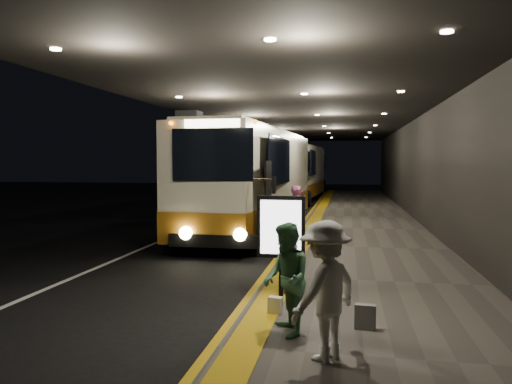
% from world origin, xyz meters
% --- Properties ---
extents(ground, '(90.00, 90.00, 0.00)m').
position_xyz_m(ground, '(0.00, 0.00, 0.00)').
color(ground, black).
extents(lane_line_white, '(0.12, 50.00, 0.01)m').
position_xyz_m(lane_line_white, '(-1.80, 5.00, 0.01)').
color(lane_line_white, silver).
rests_on(lane_line_white, ground).
extents(kerb_stripe_yellow, '(0.18, 50.00, 0.01)m').
position_xyz_m(kerb_stripe_yellow, '(2.35, 5.00, 0.01)').
color(kerb_stripe_yellow, gold).
rests_on(kerb_stripe_yellow, ground).
extents(sidewalk, '(4.50, 50.00, 0.15)m').
position_xyz_m(sidewalk, '(4.75, 5.00, 0.07)').
color(sidewalk, '#514C44').
rests_on(sidewalk, ground).
extents(tactile_strip, '(0.50, 50.00, 0.01)m').
position_xyz_m(tactile_strip, '(2.85, 5.00, 0.16)').
color(tactile_strip, gold).
rests_on(tactile_strip, sidewalk).
extents(terminal_wall, '(0.10, 50.00, 6.00)m').
position_xyz_m(terminal_wall, '(7.00, 5.00, 3.00)').
color(terminal_wall, black).
rests_on(terminal_wall, ground).
extents(support_columns, '(0.80, 24.80, 4.40)m').
position_xyz_m(support_columns, '(-1.50, 4.00, 2.20)').
color(support_columns, black).
rests_on(support_columns, ground).
extents(canopy, '(9.00, 50.00, 0.40)m').
position_xyz_m(canopy, '(2.50, 5.00, 4.60)').
color(canopy, black).
rests_on(canopy, support_columns).
extents(coach_main, '(3.09, 11.84, 3.66)m').
position_xyz_m(coach_main, '(0.77, 4.65, 1.76)').
color(coach_main, beige).
rests_on(coach_main, ground).
extents(coach_second, '(3.05, 11.49, 3.57)m').
position_xyz_m(coach_second, '(0.94, 18.59, 1.71)').
color(coach_second, beige).
rests_on(coach_second, ground).
extents(coach_third, '(2.63, 11.34, 3.55)m').
position_xyz_m(coach_third, '(1.01, 28.98, 1.70)').
color(coach_third, beige).
rests_on(coach_third, ground).
extents(passenger_boarding, '(0.59, 0.73, 1.75)m').
position_xyz_m(passenger_boarding, '(2.80, 0.62, 1.03)').
color(passenger_boarding, '#A84E79').
rests_on(passenger_boarding, sidewalk).
extents(passenger_waiting_green, '(0.70, 0.88, 1.57)m').
position_xyz_m(passenger_waiting_green, '(3.33, -6.65, 0.94)').
color(passenger_waiting_green, '#40734D').
rests_on(passenger_waiting_green, sidewalk).
extents(passenger_waiting_white, '(1.05, 1.19, 1.70)m').
position_xyz_m(passenger_waiting_white, '(3.90, -7.40, 1.00)').
color(passenger_waiting_white, silver).
rests_on(passenger_waiting_white, sidewalk).
extents(passenger_waiting_grey, '(0.62, 1.00, 1.59)m').
position_xyz_m(passenger_waiting_grey, '(3.20, -4.38, 0.95)').
color(passenger_waiting_grey, '#535157').
rests_on(passenger_waiting_grey, sidewalk).
extents(bag_polka, '(0.31, 0.16, 0.36)m').
position_xyz_m(bag_polka, '(4.43, -6.22, 0.33)').
color(bag_polka, black).
rests_on(bag_polka, sidewalk).
extents(bag_plain, '(0.24, 0.17, 0.27)m').
position_xyz_m(bag_plain, '(3.05, -5.74, 0.29)').
color(bag_plain, silver).
rests_on(bag_plain, sidewalk).
extents(info_sign, '(0.86, 0.13, 1.81)m').
position_xyz_m(info_sign, '(3.00, -4.69, 1.37)').
color(info_sign, black).
rests_on(info_sign, sidewalk).
extents(stanchion_post, '(0.05, 0.05, 1.18)m').
position_xyz_m(stanchion_post, '(2.80, -3.03, 0.74)').
color(stanchion_post, black).
rests_on(stanchion_post, sidewalk).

